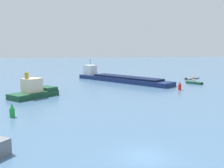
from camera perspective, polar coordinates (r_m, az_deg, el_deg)
ground_plane at (r=24.76m, az=6.82°, el=-14.88°), size 400.00×400.00×0.00m
fishing_skiff at (r=82.39m, az=16.38°, el=1.17°), size 5.34×4.16×0.87m
cargo_barge at (r=73.20m, az=1.70°, el=1.21°), size 22.39×25.89×5.68m
small_motorboat at (r=72.23m, az=16.91°, el=0.27°), size 3.69×4.15×1.00m
tugboat at (r=53.15m, az=-15.99°, el=-1.36°), size 9.23×9.18×4.81m
channel_buoy_red at (r=61.16m, az=14.03°, el=-0.47°), size 0.70×0.70×1.90m
channel_buoy_green at (r=39.41m, az=-20.23°, el=-5.37°), size 0.70×0.70×1.90m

